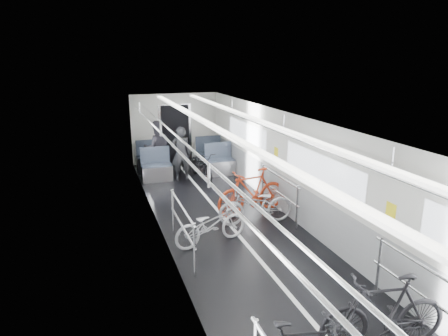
{
  "coord_description": "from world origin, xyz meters",
  "views": [
    {
      "loc": [
        -2.72,
        -6.55,
        3.63
      ],
      "look_at": [
        0.0,
        1.6,
        1.21
      ],
      "focal_mm": 32.0,
      "sensor_mm": 36.0,
      "label": 1
    }
  ],
  "objects_px": {
    "bike_right_far": "(252,192)",
    "bike_right_mid": "(256,205)",
    "person_standing": "(181,154)",
    "bike_left_far": "(211,224)",
    "bike_aisle": "(201,165)",
    "bike_right_near": "(384,312)",
    "person_seated": "(157,148)"
  },
  "relations": [
    {
      "from": "bike_right_mid",
      "to": "person_seated",
      "type": "bearing_deg",
      "value": -157.98
    },
    {
      "from": "bike_left_far",
      "to": "bike_right_far",
      "type": "relative_size",
      "value": 0.86
    },
    {
      "from": "bike_left_far",
      "to": "bike_right_mid",
      "type": "relative_size",
      "value": 0.93
    },
    {
      "from": "bike_right_far",
      "to": "person_standing",
      "type": "distance_m",
      "value": 3.29
    },
    {
      "from": "bike_right_far",
      "to": "bike_aisle",
      "type": "xyz_separation_m",
      "value": [
        -0.38,
        3.12,
        -0.12
      ]
    },
    {
      "from": "bike_left_far",
      "to": "person_standing",
      "type": "distance_m",
      "value": 4.38
    },
    {
      "from": "bike_right_far",
      "to": "bike_aisle",
      "type": "relative_size",
      "value": 1.13
    },
    {
      "from": "bike_right_far",
      "to": "bike_aisle",
      "type": "bearing_deg",
      "value": 177.67
    },
    {
      "from": "bike_right_near",
      "to": "person_standing",
      "type": "relative_size",
      "value": 1.04
    },
    {
      "from": "bike_left_far",
      "to": "bike_right_far",
      "type": "bearing_deg",
      "value": -61.14
    },
    {
      "from": "person_standing",
      "to": "bike_aisle",
      "type": "bearing_deg",
      "value": -175.95
    },
    {
      "from": "bike_left_far",
      "to": "bike_right_far",
      "type": "distance_m",
      "value": 1.85
    },
    {
      "from": "bike_left_far",
      "to": "bike_aisle",
      "type": "height_order",
      "value": "bike_aisle"
    },
    {
      "from": "bike_right_far",
      "to": "bike_right_mid",
      "type": "bearing_deg",
      "value": -23.09
    },
    {
      "from": "bike_left_far",
      "to": "bike_aisle",
      "type": "relative_size",
      "value": 0.97
    },
    {
      "from": "person_seated",
      "to": "bike_aisle",
      "type": "bearing_deg",
      "value": 147.05
    },
    {
      "from": "bike_left_far",
      "to": "person_standing",
      "type": "relative_size",
      "value": 0.96
    },
    {
      "from": "bike_right_mid",
      "to": "bike_aisle",
      "type": "xyz_separation_m",
      "value": [
        -0.24,
        3.72,
        -0.02
      ]
    },
    {
      "from": "bike_right_near",
      "to": "bike_right_far",
      "type": "distance_m",
      "value": 4.75
    },
    {
      "from": "bike_right_mid",
      "to": "bike_right_near",
      "type": "bearing_deg",
      "value": 4.29
    },
    {
      "from": "bike_right_near",
      "to": "bike_right_mid",
      "type": "distance_m",
      "value": 4.15
    },
    {
      "from": "bike_aisle",
      "to": "bike_right_far",
      "type": "bearing_deg",
      "value": -90.6
    },
    {
      "from": "bike_right_far",
      "to": "bike_left_far",
      "type": "bearing_deg",
      "value": -57.73
    },
    {
      "from": "person_standing",
      "to": "bike_left_far",
      "type": "bearing_deg",
      "value": 89.16
    },
    {
      "from": "bike_right_near",
      "to": "bike_right_far",
      "type": "height_order",
      "value": "bike_right_far"
    },
    {
      "from": "bike_right_near",
      "to": "bike_right_far",
      "type": "bearing_deg",
      "value": -172.34
    },
    {
      "from": "bike_right_near",
      "to": "person_standing",
      "type": "xyz_separation_m",
      "value": [
        -0.86,
        7.87,
        0.31
      ]
    },
    {
      "from": "bike_aisle",
      "to": "person_standing",
      "type": "xyz_separation_m",
      "value": [
        -0.62,
        0.0,
        0.4
      ]
    },
    {
      "from": "bike_left_far",
      "to": "bike_aisle",
      "type": "distance_m",
      "value": 4.46
    },
    {
      "from": "bike_left_far",
      "to": "bike_right_mid",
      "type": "xyz_separation_m",
      "value": [
        1.23,
        0.62,
        0.03
      ]
    },
    {
      "from": "person_standing",
      "to": "person_seated",
      "type": "height_order",
      "value": "person_seated"
    },
    {
      "from": "bike_left_far",
      "to": "bike_right_far",
      "type": "xyz_separation_m",
      "value": [
        1.38,
        1.22,
        0.13
      ]
    }
  ]
}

